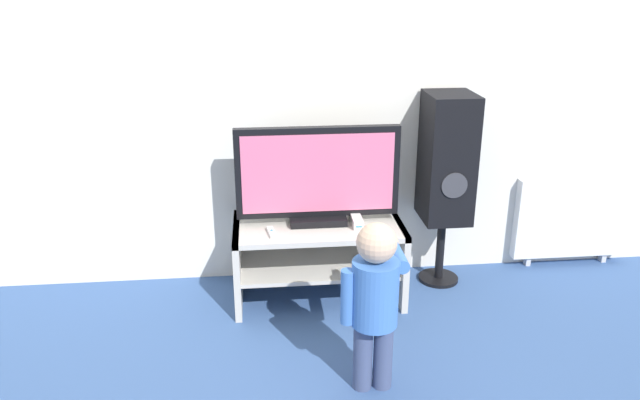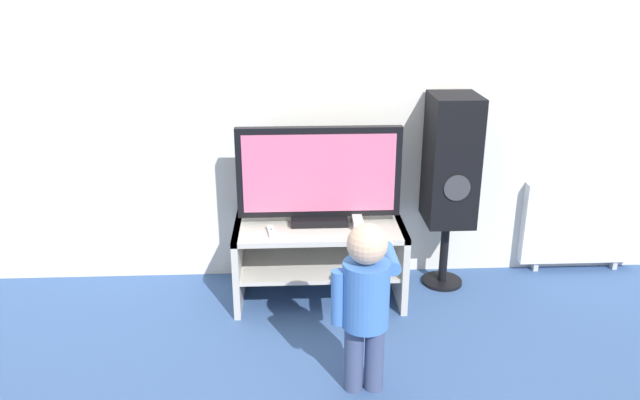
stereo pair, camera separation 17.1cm
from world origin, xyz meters
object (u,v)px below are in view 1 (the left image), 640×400
Objects in this scene: speaker_tower at (447,162)px; radiator at (571,218)px; child at (375,293)px; game_console at (356,220)px; television at (318,177)px; remote_primary at (272,232)px.

speaker_tower is 1.00m from radiator.
speaker_tower is at bearing 58.79° from child.
game_console is at bearing -168.35° from radiator.
television is 0.78× the size of speaker_tower.
child reaches higher than remote_primary.
child is at bearing -93.23° from game_console.
child is (-0.05, -0.83, -0.01)m from game_console.
speaker_tower is (0.55, 0.15, 0.28)m from game_console.
game_console is 0.49m from remote_primary.
television is 0.77m from speaker_tower.
game_console is 0.63m from speaker_tower.
television is at bearing -172.60° from speaker_tower.
television is 1.12× the size of child.
radiator is at bearing 11.65° from game_console.
speaker_tower is at bearing 7.40° from television.
remote_primary is at bearing -168.34° from game_console.
television is 4.44× the size of game_console.
child is (0.16, -0.88, -0.25)m from television.
game_console is 1.53× the size of remote_primary.
radiator is (0.89, 0.14, -0.44)m from speaker_tower.
television is 0.93m from child.
speaker_tower is (0.76, 0.10, 0.03)m from television.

